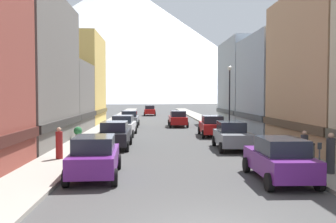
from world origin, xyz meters
name	(u,v)px	position (x,y,z in m)	size (l,w,h in m)	color
sidewalk_left	(111,124)	(-6.25, 35.00, 0.07)	(2.50, 100.00, 0.15)	gray
sidewalk_right	(213,123)	(6.25, 35.00, 0.07)	(2.50, 100.00, 0.15)	gray
storefront_left_1	(15,73)	(-10.80, 16.57, 5.01)	(6.90, 11.33, 10.36)	#66605B
storefront_left_2	(51,98)	(-11.09, 26.47, 3.21)	(7.49, 8.24, 6.68)	#66605B
storefront_left_3	(71,81)	(-11.09, 35.62, 5.21)	(7.49, 9.65, 10.76)	#D8B259
storefront_right_2	(300,87)	(12.42, 23.99, 4.31)	(10.14, 9.46, 8.94)	#99A5B2
storefront_right_3	(263,84)	(12.09, 34.05, 4.86)	(9.49, 10.07, 10.05)	#99A5B2
car_left_0	(95,156)	(-3.80, 6.42, 0.90)	(2.23, 4.48, 1.78)	#591E72
car_left_1	(115,135)	(-3.80, 15.00, 0.90)	(2.08, 4.41, 1.78)	black
car_left_2	(123,125)	(-3.80, 22.44, 0.90)	(2.23, 4.48, 1.78)	silver
car_left_3	(130,119)	(-3.80, 31.71, 0.90)	(2.09, 4.41, 1.78)	slate
car_right_0	(280,159)	(3.80, 5.40, 0.90)	(2.11, 4.42, 1.78)	#591E72
car_right_1	(232,135)	(3.80, 14.16, 0.90)	(2.22, 4.47, 1.78)	slate
car_right_2	(212,126)	(3.80, 21.63, 0.90)	(2.21, 4.47, 1.78)	#9E1111
car_driving_0	(150,110)	(-1.60, 54.32, 0.90)	(2.06, 4.40, 1.78)	#9E1111
car_driving_1	(178,119)	(1.60, 31.36, 0.90)	(2.06, 4.40, 1.78)	#9E1111
parking_meter_near	(319,154)	(5.75, 6.02, 1.01)	(0.14, 0.10, 1.33)	#595960
trash_bin_right	(308,153)	(6.35, 8.43, 0.64)	(0.59, 0.59, 0.98)	#4C5156
potted_plant_0	(78,132)	(-7.00, 18.89, 0.71)	(0.63, 0.63, 0.96)	gray
potted_plant_1	(291,144)	(7.00, 12.29, 0.55)	(0.54, 0.54, 0.87)	gray
potted_plant_2	(302,147)	(7.00, 10.72, 0.61)	(0.47, 0.47, 0.85)	#4C4C51
pedestrian_0	(331,155)	(6.25, 6.05, 0.96)	(0.36, 0.36, 1.75)	#333338
pedestrian_1	(304,148)	(6.25, 8.69, 0.87)	(0.36, 0.36, 1.58)	#333338
pedestrian_2	(59,144)	(-6.25, 10.26, 0.92)	(0.36, 0.36, 1.66)	maroon
streetlamp_right	(230,90)	(5.35, 21.90, 3.99)	(0.36, 0.36, 5.86)	black
mountain_backdrop	(119,40)	(-24.93, 260.00, 44.40)	(248.72, 248.72, 88.80)	silver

